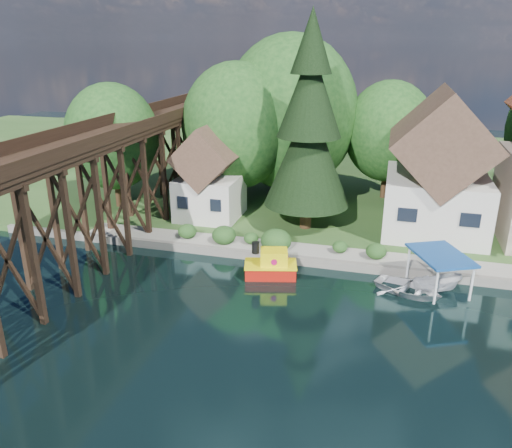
% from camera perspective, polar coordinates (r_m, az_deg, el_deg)
% --- Properties ---
extents(ground, '(140.00, 140.00, 0.00)m').
position_cam_1_polar(ground, '(27.73, 6.19, -11.92)').
color(ground, black).
rests_on(ground, ground).
extents(bank, '(140.00, 52.00, 0.50)m').
position_cam_1_polar(bank, '(59.13, 11.64, 5.81)').
color(bank, '#2B4E1F').
rests_on(bank, ground).
extents(seawall, '(60.00, 0.40, 0.62)m').
position_cam_1_polar(seawall, '(34.43, 15.02, -5.17)').
color(seawall, slate).
rests_on(seawall, ground).
extents(promenade, '(50.00, 2.60, 0.06)m').
position_cam_1_polar(promenade, '(35.62, 18.31, -4.26)').
color(promenade, gray).
rests_on(promenade, bank).
extents(trestle_bridge, '(4.12, 44.18, 9.30)m').
position_cam_1_polar(trestle_bridge, '(35.60, -18.30, 4.03)').
color(trestle_bridge, black).
rests_on(trestle_bridge, ground).
extents(house_left, '(7.64, 8.64, 11.02)m').
position_cam_1_polar(house_left, '(40.56, 20.11, 5.44)').
color(house_left, silver).
rests_on(house_left, bank).
extents(shed, '(5.09, 5.40, 7.85)m').
position_cam_1_polar(shed, '(41.80, -5.34, 5.17)').
color(shed, silver).
rests_on(shed, bank).
extents(bg_trees, '(49.90, 13.30, 10.57)m').
position_cam_1_polar(bg_trees, '(45.16, 12.32, 10.44)').
color(bg_trees, '#382314').
rests_on(bg_trees, bank).
extents(shrubs, '(15.76, 2.47, 1.70)m').
position_cam_1_polar(shrubs, '(36.07, 1.47, -1.63)').
color(shrubs, '#1B4619').
rests_on(shrubs, bank).
extents(conifer, '(6.68, 6.68, 16.44)m').
position_cam_1_polar(conifer, '(38.31, 6.07, 10.77)').
color(conifer, '#382314').
rests_on(conifer, bank).
extents(tugboat, '(3.76, 2.64, 2.47)m').
position_cam_1_polar(tugboat, '(32.95, 1.75, -4.80)').
color(tugboat, '#B2150B').
rests_on(tugboat, ground).
extents(boat_white_a, '(4.96, 4.31, 0.86)m').
position_cam_1_polar(boat_white_a, '(32.34, 17.03, -6.89)').
color(boat_white_a, silver).
rests_on(boat_white_a, ground).
extents(boat_canopy, '(4.21, 4.80, 2.58)m').
position_cam_1_polar(boat_canopy, '(32.74, 20.08, -5.60)').
color(boat_canopy, silver).
rests_on(boat_canopy, ground).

